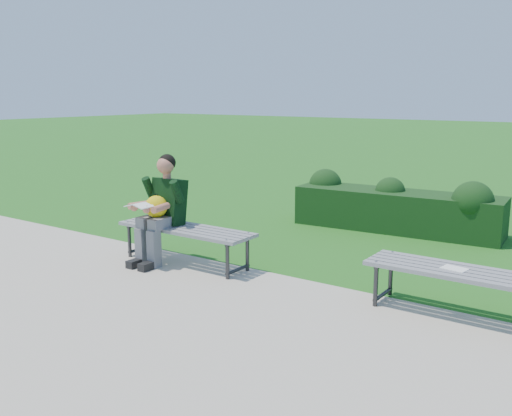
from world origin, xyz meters
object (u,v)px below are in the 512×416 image
object	(u,v)px
bench_right	(465,276)
bench_left	(186,232)
seated_boy	(161,206)
hedge	(397,207)
paper_sheet	(455,269)

from	to	relation	value
bench_right	bench_left	bearing A→B (deg)	-177.12
bench_right	seated_boy	size ratio (longest dim) A/B	1.37
hedge	seated_boy	size ratio (longest dim) A/B	2.38
hedge	bench_left	bearing A→B (deg)	-114.12
hedge	bench_right	world-z (taller)	hedge
bench_left	paper_sheet	bearing A→B (deg)	2.97
bench_right	paper_sheet	bearing A→B (deg)	180.00
bench_right	seated_boy	distance (m)	3.57
bench_left	hedge	bearing A→B (deg)	65.88
seated_boy	bench_left	bearing A→B (deg)	18.19
hedge	bench_right	distance (m)	3.53
paper_sheet	hedge	bearing A→B (deg)	119.45
hedge	bench_left	size ratio (longest dim) A/B	1.74
bench_left	bench_right	bearing A→B (deg)	2.88
hedge	bench_right	xyz separation A→B (m)	(1.81, -3.03, 0.05)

